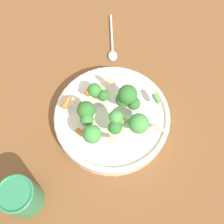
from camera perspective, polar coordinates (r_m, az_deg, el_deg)
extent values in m
plane|color=brown|center=(0.66, 0.00, -1.87)|extent=(3.00, 3.00, 0.00)
cylinder|color=silver|center=(0.65, 0.00, -1.27)|extent=(0.28, 0.28, 0.03)
torus|color=silver|center=(0.63, 0.00, -0.65)|extent=(0.28, 0.28, 0.01)
cylinder|color=#8CB766|center=(0.63, 2.21, 1.82)|extent=(0.01, 0.01, 0.01)
sphere|color=#33722D|center=(0.61, 2.28, 2.74)|extent=(0.03, 0.03, 0.03)
cylinder|color=#8CB766|center=(0.60, 5.61, -3.53)|extent=(0.02, 0.02, 0.02)
sphere|color=#479342|center=(0.58, 5.85, -2.50)|extent=(0.05, 0.05, 0.05)
cylinder|color=#8CB766|center=(0.63, -1.90, 2.88)|extent=(0.01, 0.01, 0.01)
sphere|color=#33722D|center=(0.62, -1.94, 3.59)|extent=(0.03, 0.03, 0.03)
cylinder|color=#8CB766|center=(0.62, 3.28, 2.53)|extent=(0.02, 0.02, 0.02)
sphere|color=#33722D|center=(0.59, 3.42, 3.84)|extent=(0.04, 0.04, 0.04)
cylinder|color=#8CB766|center=(0.59, -5.32, -2.42)|extent=(0.01, 0.01, 0.01)
sphere|color=#3D8438|center=(0.57, -5.47, -1.67)|extent=(0.03, 0.03, 0.03)
cylinder|color=#8CB766|center=(0.59, 0.65, -4.16)|extent=(0.01, 0.01, 0.02)
sphere|color=#33722D|center=(0.57, 0.67, -3.37)|extent=(0.03, 0.03, 0.03)
cylinder|color=#8CB766|center=(0.63, 4.62, 1.28)|extent=(0.01, 0.01, 0.01)
sphere|color=#33722D|center=(0.61, 4.75, 2.09)|extent=(0.03, 0.03, 0.03)
cylinder|color=#8CB766|center=(0.64, -3.71, 3.86)|extent=(0.01, 0.01, 0.01)
sphere|color=#3D8438|center=(0.62, -3.81, 4.76)|extent=(0.03, 0.03, 0.03)
cylinder|color=#8CB766|center=(0.59, 0.89, -1.90)|extent=(0.01, 0.01, 0.01)
sphere|color=#479342|center=(0.57, 0.92, -1.07)|extent=(0.03, 0.03, 0.03)
cylinder|color=#8CB766|center=(0.60, -5.51, -0.44)|extent=(0.01, 0.01, 0.02)
sphere|color=#33722D|center=(0.58, -5.72, 0.65)|extent=(0.04, 0.04, 0.04)
cylinder|color=#8CB766|center=(0.57, -4.16, -5.80)|extent=(0.01, 0.01, 0.02)
sphere|color=#479342|center=(0.55, -4.35, -4.80)|extent=(0.04, 0.04, 0.04)
cylinder|color=beige|center=(0.64, -0.51, 6.73)|extent=(0.03, 0.03, 0.01)
cylinder|color=orange|center=(0.63, -4.95, 4.64)|extent=(0.03, 0.03, 0.01)
cylinder|color=#729E4C|center=(0.62, 9.76, 2.90)|extent=(0.03, 0.02, 0.01)
cylinder|color=orange|center=(0.62, -9.96, 1.93)|extent=(0.03, 0.03, 0.01)
cylinder|color=beige|center=(0.62, -7.79, 2.23)|extent=(0.02, 0.02, 0.01)
cylinder|color=beige|center=(0.58, -0.04, -6.02)|extent=(0.02, 0.02, 0.01)
cylinder|color=#729E4C|center=(0.60, 4.33, -1.79)|extent=(0.01, 0.03, 0.01)
cylinder|color=beige|center=(0.61, 9.88, -3.51)|extent=(0.02, 0.03, 0.01)
cylinder|color=#729E4C|center=(0.59, 6.35, -1.86)|extent=(0.03, 0.02, 0.01)
cylinder|color=beige|center=(0.65, -2.11, 5.02)|extent=(0.03, 0.03, 0.01)
cylinder|color=#729E4C|center=(0.59, 2.20, -1.93)|extent=(0.02, 0.03, 0.01)
cylinder|color=#729E4C|center=(0.62, -5.34, -0.20)|extent=(0.02, 0.02, 0.01)
cylinder|color=orange|center=(0.60, -7.02, -4.40)|extent=(0.02, 0.02, 0.01)
cylinder|color=#2D7F51|center=(0.60, -19.09, -17.07)|extent=(0.07, 0.07, 0.09)
torus|color=#2D7F51|center=(0.55, -20.49, -16.28)|extent=(0.07, 0.07, 0.01)
cylinder|color=silver|center=(0.82, -0.10, 16.93)|extent=(0.14, 0.04, 0.01)
ellipsoid|color=silver|center=(0.76, 0.16, 12.13)|extent=(0.04, 0.03, 0.01)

